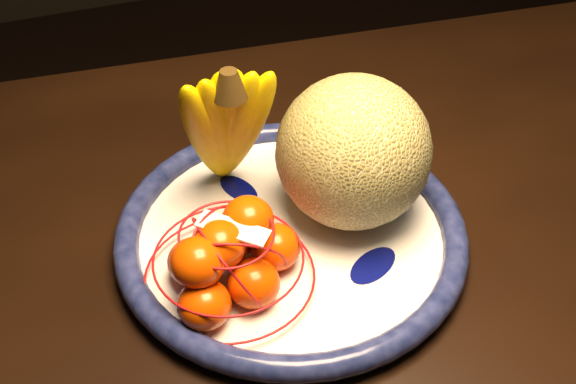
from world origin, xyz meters
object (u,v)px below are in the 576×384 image
object	(u,v)px
dining_table	(371,288)
cantaloupe	(353,152)
banana_bunch	(225,123)
fruit_bowl	(291,234)
mandarin_bag	(229,258)

from	to	relation	value
dining_table	cantaloupe	distance (m)	0.19
cantaloupe	banana_bunch	distance (m)	0.14
fruit_bowl	mandarin_bag	world-z (taller)	mandarin_bag
dining_table	fruit_bowl	distance (m)	0.14
cantaloupe	mandarin_bag	size ratio (longest dim) A/B	0.75
dining_table	banana_bunch	bearing A→B (deg)	144.17
dining_table	banana_bunch	size ratio (longest dim) A/B	7.63
dining_table	banana_bunch	xyz separation A→B (m)	(-0.14, 0.12, 0.20)
dining_table	cantaloupe	bearing A→B (deg)	114.49
banana_bunch	mandarin_bag	xyz separation A→B (m)	(-0.04, -0.13, -0.07)
fruit_bowl	cantaloupe	bearing A→B (deg)	10.17
dining_table	cantaloupe	size ratio (longest dim) A/B	9.34
cantaloupe	banana_bunch	bearing A→B (deg)	148.62
dining_table	mandarin_bag	bearing A→B (deg)	-170.25
fruit_bowl	banana_bunch	xyz separation A→B (m)	(-0.05, 0.09, 0.10)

